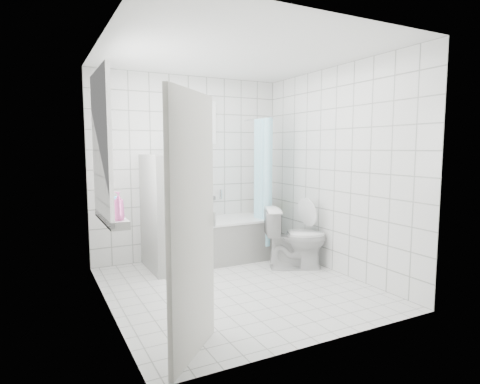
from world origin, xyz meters
TOP-DOWN VIEW (x-y plane):
  - ground at (0.00, 0.00)m, footprint 3.00×3.00m
  - ceiling at (0.00, 0.00)m, footprint 3.00×3.00m
  - wall_back at (0.00, 1.50)m, footprint 2.80×0.02m
  - wall_front at (0.00, -1.50)m, footprint 2.80×0.02m
  - wall_left at (-1.40, 0.00)m, footprint 0.02×3.00m
  - wall_right at (1.40, 0.00)m, footprint 0.02×3.00m
  - window_left at (-1.35, 0.30)m, footprint 0.01×0.90m
  - window_back at (0.10, 1.46)m, footprint 0.50×0.01m
  - window_sill at (-1.31, 0.30)m, footprint 0.18×1.02m
  - door at (-0.97, -1.19)m, footprint 0.58×0.61m
  - bathtub at (0.19, 1.12)m, footprint 1.55×0.77m
  - partition_wall at (-0.65, 1.07)m, footprint 0.15×0.85m
  - tiled_ledge at (1.18, 1.38)m, footprint 0.40×0.24m
  - toilet at (1.03, 0.31)m, footprint 0.91×0.73m
  - curtain_rod at (0.90, 1.10)m, footprint 0.02×0.80m
  - shower_curtain at (0.90, 0.97)m, footprint 0.14×0.48m
  - tub_faucet at (0.29, 1.46)m, footprint 0.18×0.06m
  - sill_bottles at (-1.30, 0.25)m, footprint 0.15×0.83m
  - ledge_bottles at (1.19, 1.34)m, footprint 0.16×0.17m

SIDE VIEW (x-z plane):
  - ground at x=0.00m, z-range 0.00..0.00m
  - tiled_ledge at x=1.18m, z-range 0.00..0.55m
  - bathtub at x=0.19m, z-range 0.00..0.58m
  - toilet at x=1.03m, z-range 0.00..0.81m
  - ledge_bottles at x=1.19m, z-range 0.54..0.78m
  - partition_wall at x=-0.65m, z-range 0.00..1.50m
  - tub_faucet at x=0.29m, z-range 0.82..0.88m
  - window_sill at x=-1.31m, z-range 0.82..0.90m
  - door at x=-0.97m, z-range 0.00..2.00m
  - sill_bottles at x=-1.30m, z-range 0.87..1.18m
  - shower_curtain at x=0.90m, z-range 0.21..1.99m
  - wall_back at x=0.00m, z-range 0.00..2.60m
  - wall_front at x=0.00m, z-range 0.00..2.60m
  - wall_left at x=-1.40m, z-range 0.00..2.60m
  - wall_right at x=1.40m, z-range 0.00..2.60m
  - window_left at x=-1.35m, z-range 0.90..2.30m
  - window_back at x=0.10m, z-range 1.70..2.20m
  - curtain_rod at x=0.90m, z-range 1.99..2.01m
  - ceiling at x=0.00m, z-range 2.60..2.60m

